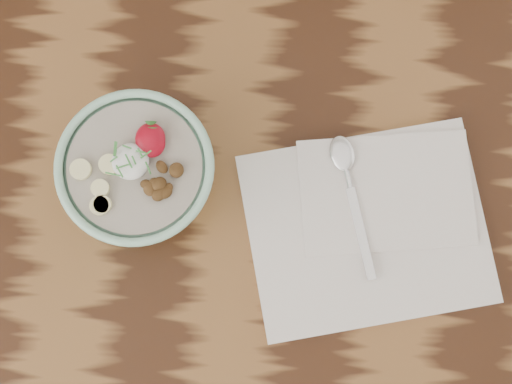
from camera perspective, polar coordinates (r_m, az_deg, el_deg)
table at (r=97.66cm, az=4.19°, el=-5.07°), size 160.00×90.00×75.00cm
breakfast_bowl at (r=84.31cm, az=-9.29°, el=1.54°), size 18.01×18.01×11.83cm
napkin at (r=88.85cm, az=9.16°, el=-2.32°), size 33.13×28.87×1.78cm
spoon at (r=87.86cm, az=7.28°, el=1.49°), size 6.46×17.99×0.95cm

